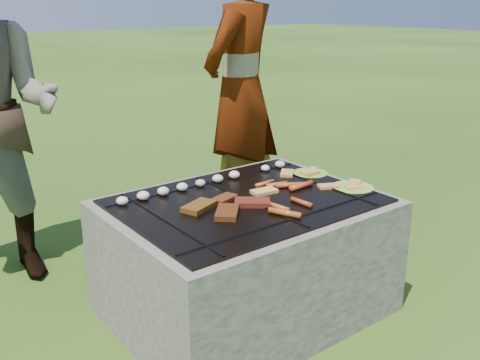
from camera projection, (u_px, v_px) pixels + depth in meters
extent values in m
plane|color=#254511|center=(246.00, 309.00, 2.80)|extent=(60.00, 60.00, 0.00)
cube|color=gray|center=(201.00, 231.00, 3.02)|extent=(1.30, 0.18, 0.60)
cube|color=#9D968B|center=(302.00, 290.00, 2.40)|extent=(1.30, 0.18, 0.60)
cube|color=#9B948A|center=(147.00, 291.00, 2.39)|extent=(0.18, 0.64, 0.60)
cube|color=#A9A096|center=(324.00, 230.00, 3.03)|extent=(0.18, 0.64, 0.60)
cube|color=black|center=(246.00, 268.00, 2.73)|extent=(0.94, 0.64, 0.48)
sphere|color=#FF5914|center=(246.00, 228.00, 2.66)|extent=(0.10, 0.10, 0.10)
cube|color=black|center=(246.00, 201.00, 2.61)|extent=(1.20, 0.90, 0.01)
cylinder|color=black|center=(166.00, 221.00, 2.35)|extent=(0.01, 0.88, 0.01)
cylinder|color=black|center=(246.00, 200.00, 2.61)|extent=(0.01, 0.88, 0.01)
cylinder|color=black|center=(312.00, 182.00, 2.87)|extent=(0.01, 0.88, 0.01)
cylinder|color=black|center=(291.00, 220.00, 2.37)|extent=(1.18, 0.01, 0.01)
cylinder|color=black|center=(209.00, 183.00, 2.85)|extent=(1.18, 0.01, 0.01)
ellipsoid|color=#F1ECCC|center=(122.00, 201.00, 2.54)|extent=(0.06, 0.06, 0.04)
ellipsoid|color=white|center=(143.00, 196.00, 2.60)|extent=(0.06, 0.06, 0.04)
ellipsoid|color=#ECE4C8|center=(163.00, 191.00, 2.67)|extent=(0.06, 0.06, 0.04)
ellipsoid|color=white|center=(182.00, 187.00, 2.73)|extent=(0.06, 0.06, 0.04)
ellipsoid|color=beige|center=(200.00, 183.00, 2.80)|extent=(0.05, 0.05, 0.04)
ellipsoid|color=beige|center=(218.00, 179.00, 2.86)|extent=(0.06, 0.06, 0.04)
ellipsoid|color=white|center=(234.00, 175.00, 2.92)|extent=(0.06, 0.06, 0.04)
ellipsoid|color=white|center=(265.00, 168.00, 3.05)|extent=(0.05, 0.05, 0.04)
ellipsoid|color=beige|center=(280.00, 164.00, 3.12)|extent=(0.06, 0.06, 0.04)
cube|color=#8D5C19|center=(199.00, 206.00, 2.49)|extent=(0.19, 0.15, 0.02)
cube|color=brown|center=(224.00, 199.00, 2.60)|extent=(0.15, 0.11, 0.02)
cube|color=brown|center=(227.00, 212.00, 2.42)|extent=(0.19, 0.19, 0.02)
cube|color=maroon|center=(252.00, 202.00, 2.54)|extent=(0.19, 0.18, 0.02)
cylinder|color=orange|center=(265.00, 183.00, 2.81)|extent=(0.13, 0.03, 0.02)
cylinder|color=orange|center=(277.00, 184.00, 2.80)|extent=(0.12, 0.05, 0.02)
cylinder|color=orange|center=(289.00, 185.00, 2.78)|extent=(0.14, 0.09, 0.03)
cylinder|color=#E94426|center=(301.00, 186.00, 2.77)|extent=(0.16, 0.04, 0.03)
cylinder|color=#DC4824|center=(278.00, 207.00, 2.49)|extent=(0.04, 0.13, 0.02)
cylinder|color=#BA3D1E|center=(301.00, 202.00, 2.55)|extent=(0.03, 0.13, 0.02)
cylinder|color=orange|center=(285.00, 213.00, 2.41)|extent=(0.09, 0.15, 0.03)
cube|color=#F7CA7E|center=(264.00, 191.00, 2.70)|extent=(0.14, 0.09, 0.02)
cube|color=tan|center=(329.00, 186.00, 2.78)|extent=(0.13, 0.10, 0.01)
cube|color=tan|center=(287.00, 173.00, 3.00)|extent=(0.13, 0.13, 0.02)
cylinder|color=#C8FF3C|center=(310.00, 174.00, 3.03)|extent=(0.25, 0.25, 0.01)
cube|color=tan|center=(310.00, 172.00, 3.00)|extent=(0.10, 0.06, 0.02)
cube|color=tan|center=(312.00, 169.00, 3.06)|extent=(0.09, 0.08, 0.01)
cylinder|color=#EBF53A|center=(353.00, 188.00, 2.79)|extent=(0.24, 0.24, 0.01)
cube|color=#F1BF7B|center=(353.00, 187.00, 2.76)|extent=(0.09, 0.07, 0.01)
cube|color=tan|center=(354.00, 183.00, 2.82)|extent=(0.12, 0.10, 0.02)
imported|color=gray|center=(241.00, 90.00, 3.63)|extent=(0.83, 0.72, 1.92)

